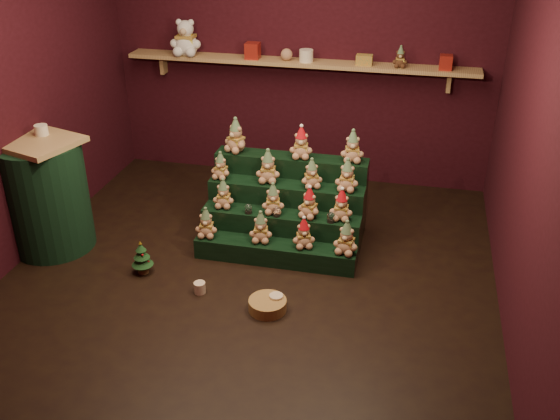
% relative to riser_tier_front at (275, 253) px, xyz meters
% --- Properties ---
extents(ground, '(4.00, 4.00, 0.00)m').
position_rel_riser_tier_front_xyz_m(ground, '(-0.16, -0.16, -0.09)').
color(ground, black).
rests_on(ground, ground).
extents(back_wall, '(4.00, 0.10, 2.80)m').
position_rel_riser_tier_front_xyz_m(back_wall, '(-0.16, 1.89, 1.31)').
color(back_wall, black).
rests_on(back_wall, ground).
extents(front_wall, '(4.00, 0.10, 2.80)m').
position_rel_riser_tier_front_xyz_m(front_wall, '(-0.16, -2.21, 1.31)').
color(front_wall, black).
rests_on(front_wall, ground).
extents(left_wall, '(0.10, 4.00, 2.80)m').
position_rel_riser_tier_front_xyz_m(left_wall, '(-2.21, -0.16, 1.31)').
color(left_wall, black).
rests_on(left_wall, ground).
extents(right_wall, '(0.10, 4.00, 2.80)m').
position_rel_riser_tier_front_xyz_m(right_wall, '(1.89, -0.16, 1.31)').
color(right_wall, black).
rests_on(right_wall, ground).
extents(back_shelf, '(3.60, 0.26, 0.24)m').
position_rel_riser_tier_front_xyz_m(back_shelf, '(-0.16, 1.71, 1.20)').
color(back_shelf, tan).
rests_on(back_shelf, ground).
extents(riser_tier_front, '(1.40, 0.22, 0.18)m').
position_rel_riser_tier_front_xyz_m(riser_tier_front, '(0.00, 0.00, 0.00)').
color(riser_tier_front, black).
rests_on(riser_tier_front, ground).
extents(riser_tier_midfront, '(1.40, 0.22, 0.36)m').
position_rel_riser_tier_front_xyz_m(riser_tier_midfront, '(0.00, 0.22, 0.09)').
color(riser_tier_midfront, black).
rests_on(riser_tier_midfront, ground).
extents(riser_tier_midback, '(1.40, 0.22, 0.54)m').
position_rel_riser_tier_front_xyz_m(riser_tier_midback, '(0.00, 0.44, 0.18)').
color(riser_tier_midback, black).
rests_on(riser_tier_midback, ground).
extents(riser_tier_back, '(1.40, 0.22, 0.72)m').
position_rel_riser_tier_front_xyz_m(riser_tier_back, '(0.00, 0.66, 0.27)').
color(riser_tier_back, black).
rests_on(riser_tier_back, ground).
extents(teddy_0, '(0.21, 0.20, 0.27)m').
position_rel_riser_tier_front_xyz_m(teddy_0, '(-0.61, -0.01, 0.22)').
color(teddy_0, '#A97B5E').
rests_on(teddy_0, riser_tier_front).
extents(teddy_1, '(0.22, 0.20, 0.28)m').
position_rel_riser_tier_front_xyz_m(teddy_1, '(-0.13, 0.02, 0.23)').
color(teddy_1, '#A97B5E').
rests_on(teddy_1, riser_tier_front).
extents(teddy_2, '(0.24, 0.22, 0.27)m').
position_rel_riser_tier_front_xyz_m(teddy_2, '(0.25, 0.01, 0.22)').
color(teddy_2, '#A97B5E').
rests_on(teddy_2, riser_tier_front).
extents(teddy_3, '(0.24, 0.22, 0.29)m').
position_rel_riser_tier_front_xyz_m(teddy_3, '(0.61, -0.01, 0.24)').
color(teddy_3, '#A97B5E').
rests_on(teddy_3, riser_tier_front).
extents(teddy_4, '(0.20, 0.18, 0.26)m').
position_rel_riser_tier_front_xyz_m(teddy_4, '(-0.52, 0.23, 0.40)').
color(teddy_4, '#A97B5E').
rests_on(teddy_4, riser_tier_midfront).
extents(teddy_5, '(0.23, 0.22, 0.27)m').
position_rel_riser_tier_front_xyz_m(teddy_5, '(-0.07, 0.22, 0.41)').
color(teddy_5, '#A97B5E').
rests_on(teddy_5, riser_tier_midfront).
extents(teddy_6, '(0.24, 0.23, 0.27)m').
position_rel_riser_tier_front_xyz_m(teddy_6, '(0.25, 0.21, 0.41)').
color(teddy_6, '#A97B5E').
rests_on(teddy_6, riser_tier_midfront).
extents(teddy_7, '(0.20, 0.18, 0.28)m').
position_rel_riser_tier_front_xyz_m(teddy_7, '(0.53, 0.23, 0.41)').
color(teddy_7, '#A97B5E').
rests_on(teddy_7, riser_tier_midfront).
extents(teddy_8, '(0.20, 0.19, 0.25)m').
position_rel_riser_tier_front_xyz_m(teddy_8, '(-0.60, 0.43, 0.57)').
color(teddy_8, '#A97B5E').
rests_on(teddy_8, riser_tier_midback).
extents(teddy_9, '(0.23, 0.22, 0.30)m').
position_rel_riser_tier_front_xyz_m(teddy_9, '(-0.17, 0.46, 0.60)').
color(teddy_9, '#A97B5E').
rests_on(teddy_9, riser_tier_midback).
extents(teddy_10, '(0.24, 0.23, 0.26)m').
position_rel_riser_tier_front_xyz_m(teddy_10, '(0.23, 0.43, 0.58)').
color(teddy_10, '#A97B5E').
rests_on(teddy_10, riser_tier_midback).
extents(teddy_11, '(0.21, 0.19, 0.29)m').
position_rel_riser_tier_front_xyz_m(teddy_11, '(0.54, 0.44, 0.59)').
color(teddy_11, '#A97B5E').
rests_on(teddy_11, riser_tier_midback).
extents(teddy_12, '(0.29, 0.28, 0.31)m').
position_rel_riser_tier_front_xyz_m(teddy_12, '(-0.52, 0.66, 0.79)').
color(teddy_12, '#A97B5E').
rests_on(teddy_12, riser_tier_back).
extents(teddy_13, '(0.23, 0.21, 0.29)m').
position_rel_riser_tier_front_xyz_m(teddy_13, '(0.09, 0.64, 0.77)').
color(teddy_13, '#A97B5E').
rests_on(teddy_13, riser_tier_back).
extents(teddy_14, '(0.23, 0.22, 0.29)m').
position_rel_riser_tier_front_xyz_m(teddy_14, '(0.55, 0.66, 0.77)').
color(teddy_14, '#A97B5E').
rests_on(teddy_14, riser_tier_back).
extents(snow_globe_a, '(0.06, 0.06, 0.09)m').
position_rel_riser_tier_front_xyz_m(snow_globe_a, '(-0.28, 0.16, 0.31)').
color(snow_globe_a, black).
rests_on(snow_globe_a, riser_tier_midfront).
extents(snow_globe_b, '(0.07, 0.07, 0.09)m').
position_rel_riser_tier_front_xyz_m(snow_globe_b, '(-0.02, 0.16, 0.32)').
color(snow_globe_b, black).
rests_on(snow_globe_b, riser_tier_midfront).
extents(snow_globe_c, '(0.07, 0.07, 0.09)m').
position_rel_riser_tier_front_xyz_m(snow_globe_c, '(0.45, 0.16, 0.32)').
color(snow_globe_c, black).
rests_on(snow_globe_c, riser_tier_midfront).
extents(side_table, '(0.80, 0.73, 1.02)m').
position_rel_riser_tier_front_xyz_m(side_table, '(-2.00, -0.17, 0.42)').
color(side_table, tan).
rests_on(side_table, ground).
extents(table_ornament, '(0.11, 0.11, 0.09)m').
position_rel_riser_tier_front_xyz_m(table_ornament, '(-2.00, -0.07, 0.98)').
color(table_ornament, beige).
rests_on(table_ornament, side_table).
extents(mini_christmas_tree, '(0.18, 0.18, 0.31)m').
position_rel_riser_tier_front_xyz_m(mini_christmas_tree, '(-1.04, -0.42, 0.06)').
color(mini_christmas_tree, '#462F19').
rests_on(mini_christmas_tree, ground).
extents(mug_left, '(0.09, 0.09, 0.09)m').
position_rel_riser_tier_front_xyz_m(mug_left, '(-0.48, -0.59, -0.04)').
color(mug_left, beige).
rests_on(mug_left, ground).
extents(mug_right, '(0.11, 0.11, 0.11)m').
position_rel_riser_tier_front_xyz_m(mug_right, '(0.16, -0.63, -0.04)').
color(mug_right, beige).
rests_on(mug_right, ground).
extents(wicker_basket, '(0.38, 0.38, 0.09)m').
position_rel_riser_tier_front_xyz_m(wicker_basket, '(0.10, -0.69, -0.04)').
color(wicker_basket, olive).
rests_on(wicker_basket, ground).
extents(white_bear, '(0.35, 0.31, 0.46)m').
position_rel_riser_tier_front_xyz_m(white_bear, '(-1.34, 1.68, 1.46)').
color(white_bear, white).
rests_on(white_bear, back_shelf).
extents(brown_bear, '(0.15, 0.14, 0.20)m').
position_rel_riser_tier_front_xyz_m(brown_bear, '(0.86, 1.68, 1.33)').
color(brown_bear, '#4A2B18').
rests_on(brown_bear, back_shelf).
extents(gift_tin_red_a, '(0.14, 0.14, 0.16)m').
position_rel_riser_tier_front_xyz_m(gift_tin_red_a, '(-0.63, 1.69, 1.31)').
color(gift_tin_red_a, '#A22318').
rests_on(gift_tin_red_a, back_shelf).
extents(gift_tin_cream, '(0.14, 0.14, 0.12)m').
position_rel_riser_tier_front_xyz_m(gift_tin_cream, '(-0.07, 1.69, 1.29)').
color(gift_tin_cream, beige).
rests_on(gift_tin_cream, back_shelf).
extents(gift_tin_red_b, '(0.12, 0.12, 0.14)m').
position_rel_riser_tier_front_xyz_m(gift_tin_red_b, '(1.29, 1.69, 1.30)').
color(gift_tin_red_b, '#A22318').
rests_on(gift_tin_red_b, back_shelf).
extents(shelf_plush_ball, '(0.12, 0.12, 0.12)m').
position_rel_riser_tier_front_xyz_m(shelf_plush_ball, '(-0.27, 1.69, 1.29)').
color(shelf_plush_ball, '#A97B5E').
rests_on(shelf_plush_ball, back_shelf).
extents(scarf_gift_box, '(0.16, 0.10, 0.10)m').
position_rel_riser_tier_front_xyz_m(scarf_gift_box, '(0.51, 1.69, 1.28)').
color(scarf_gift_box, orange).
rests_on(scarf_gift_box, back_shelf).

